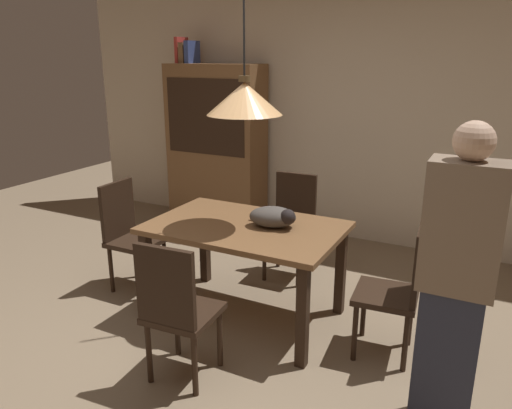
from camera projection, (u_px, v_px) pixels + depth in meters
The scene contains 14 objects.
ground at pixel (204, 353), 3.33m from camera, with size 10.00×10.00×0.00m, color #847056.
back_wall at pixel (337, 103), 5.15m from camera, with size 6.40×0.10×2.90m, color beige.
dining_table at pixel (245, 238), 3.61m from camera, with size 1.40×0.90×0.75m.
chair_left_side at pixel (129, 231), 4.14m from camera, with size 0.41×0.41×0.93m.
chair_right_side at pixel (399, 286), 3.16m from camera, with size 0.43×0.43×0.93m.
chair_far_back at pixel (292, 221), 4.39m from camera, with size 0.42×0.42×0.93m.
chair_near_front at pixel (176, 307), 2.90m from camera, with size 0.43×0.43×0.93m.
cat_sleeping at pixel (274, 217), 3.51m from camera, with size 0.40×0.30×0.16m.
pendant_lamp at pixel (244, 98), 3.31m from camera, with size 0.52×0.52×1.30m.
hutch_bookcase at pixel (217, 150), 5.60m from camera, with size 1.12×0.45×1.85m.
book_red_tall at pixel (182, 50), 5.47m from camera, with size 0.04×0.22×0.28m, color #B73833.
book_brown_thick at pixel (187, 53), 5.45m from camera, with size 0.06×0.24×0.22m, color brown.
book_blue_wide at pixel (192, 52), 5.41m from camera, with size 0.06×0.24×0.24m, color #384C93.
person_standing at pixel (455, 287), 2.43m from camera, with size 0.36×0.22×1.66m.
Camera 1 is at (1.64, -2.40, 1.95)m, focal length 34.26 mm.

